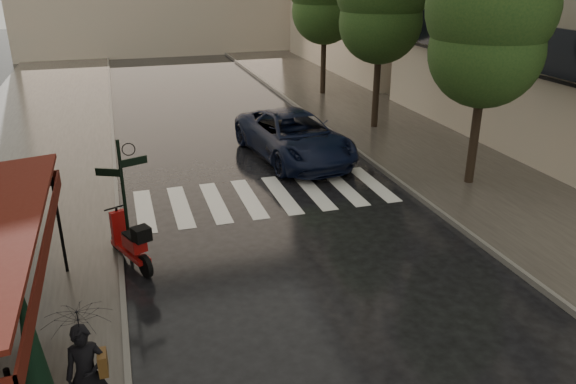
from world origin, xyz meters
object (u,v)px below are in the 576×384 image
pedestrian_with_umbrella (80,331)px  scooter (131,243)px  parasol_front (28,333)px  parked_car (294,136)px

pedestrian_with_umbrella → scooter: bearing=80.1°
scooter → parasol_front: (-1.66, -4.25, 0.81)m
parked_car → scooter: bearing=-140.1°
pedestrian_with_umbrella → parked_car: bearing=58.6°
parked_car → pedestrian_with_umbrella: bearing=-128.3°
scooter → parasol_front: 4.64m
scooter → parked_car: (6.12, 6.56, 0.24)m
pedestrian_with_umbrella → scooter: size_ratio=1.32×
pedestrian_with_umbrella → parasol_front: (-0.82, 0.68, -0.34)m
parked_car → parasol_front: (-7.79, -10.81, 0.57)m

